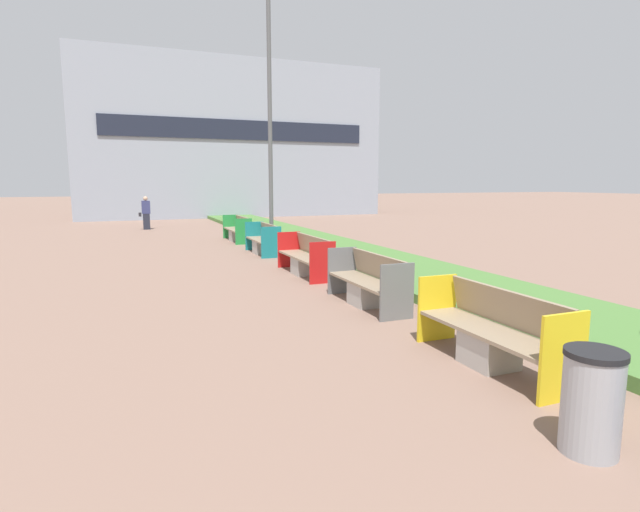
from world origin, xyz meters
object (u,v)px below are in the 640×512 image
street_lamp_post (270,104)px  litter_bin (592,402)px  bench_green_frame (238,231)px  pedestrian_walking (146,213)px  bench_yellow_frame (492,336)px  bench_grey_frame (368,285)px  bench_teal_frame (264,242)px  bench_red_frame (306,259)px

street_lamp_post → litter_bin: bearing=-95.2°
bench_green_frame → pedestrian_walking: bearing=115.6°
bench_yellow_frame → bench_grey_frame: 3.29m
street_lamp_post → bench_grey_frame: bearing=-94.2°
bench_teal_frame → street_lamp_post: size_ratio=0.23×
bench_teal_frame → bench_red_frame: bearing=-89.9°
bench_yellow_frame → bench_green_frame: 14.14m
bench_red_frame → bench_green_frame: size_ratio=1.04×
litter_bin → street_lamp_post: bearing=84.8°
bench_teal_frame → street_lamp_post: (0.61, 1.19, 4.42)m
bench_yellow_frame → bench_red_frame: same height
litter_bin → street_lamp_post: (1.23, 13.55, 4.34)m
bench_red_frame → bench_green_frame: same height
bench_teal_frame → pedestrian_walking: pedestrian_walking is taller
bench_grey_frame → bench_red_frame: 3.32m
bench_teal_frame → bench_yellow_frame: bearing=-90.0°
bench_yellow_frame → street_lamp_post: street_lamp_post is taller
bench_grey_frame → bench_teal_frame: bearing=90.0°
bench_grey_frame → pedestrian_walking: size_ratio=1.40×
bench_yellow_frame → bench_teal_frame: (-0.00, 10.45, -0.01)m
bench_grey_frame → bench_red_frame: (0.00, 3.32, 0.01)m
bench_teal_frame → pedestrian_walking: bearing=106.8°
bench_grey_frame → bench_red_frame: same height
bench_red_frame → litter_bin: bench_red_frame is taller
street_lamp_post → pedestrian_walking: (-3.62, 8.78, -3.99)m
bench_teal_frame → bench_green_frame: size_ratio=0.87×
bench_grey_frame → pedestrian_walking: 17.41m
bench_red_frame → pedestrian_walking: size_ratio=1.53×
bench_grey_frame → litter_bin: bench_grey_frame is taller
bench_yellow_frame → bench_teal_frame: size_ratio=1.10×
bench_green_frame → bench_teal_frame: bearing=-90.1°
bench_red_frame → bench_green_frame: 7.53m
bench_grey_frame → street_lamp_post: bearing=85.8°
street_lamp_post → bench_teal_frame: bearing=-117.3°
bench_grey_frame → bench_red_frame: size_ratio=0.91×
bench_grey_frame → street_lamp_post: size_ratio=0.25×
bench_grey_frame → bench_green_frame: bearing=90.0°
bench_yellow_frame → bench_green_frame: (0.00, 14.14, 0.00)m
bench_green_frame → pedestrian_walking: 6.99m
bench_green_frame → street_lamp_post: bearing=-76.3°
bench_yellow_frame → bench_red_frame: 6.61m
litter_bin → bench_yellow_frame: bearing=72.1°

